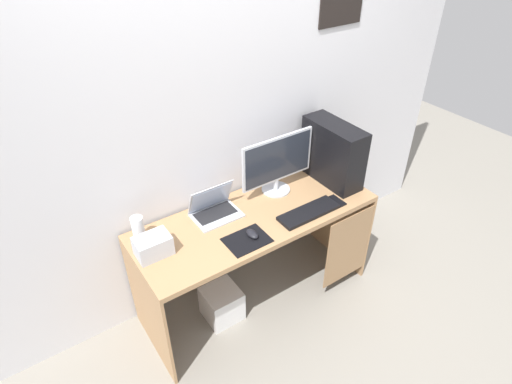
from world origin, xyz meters
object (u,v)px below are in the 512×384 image
at_px(laptop, 214,209).
at_px(projector, 153,246).
at_px(cell_phone, 336,201).
at_px(speaker, 138,229).
at_px(subwoofer, 222,304).
at_px(pc_tower, 333,153).
at_px(mouse_left, 252,234).
at_px(monitor, 277,163).
at_px(keyboard, 309,212).

xyz_separation_m(laptop, projector, (-0.47, -0.12, 0.02)).
xyz_separation_m(laptop, cell_phone, (0.74, -0.34, -0.04)).
bearing_deg(speaker, subwoofer, -26.90).
bearing_deg(pc_tower, cell_phone, -123.36).
xyz_separation_m(speaker, cell_phone, (1.23, -0.38, -0.08)).
bearing_deg(speaker, projector, -82.87).
height_order(speaker, mouse_left, speaker).
xyz_separation_m(pc_tower, speaker, (-1.38, 0.15, -0.13)).
distance_m(pc_tower, monitor, 0.42).
height_order(pc_tower, monitor, pc_tower).
height_order(monitor, laptop, monitor).
distance_m(laptop, subwoofer, 0.71).
relative_size(speaker, keyboard, 0.40).
relative_size(monitor, speaker, 3.29).
xyz_separation_m(projector, cell_phone, (1.21, -0.22, -0.06)).
distance_m(mouse_left, cell_phone, 0.66).
bearing_deg(projector, mouse_left, -19.58).
relative_size(speaker, projector, 0.84).
bearing_deg(subwoofer, laptop, 63.97).
height_order(pc_tower, mouse_left, pc_tower).
xyz_separation_m(keyboard, mouse_left, (-0.42, 0.02, 0.01)).
bearing_deg(projector, subwoofer, -6.83).
bearing_deg(monitor, keyboard, -87.39).
bearing_deg(subwoofer, monitor, 15.51).
distance_m(speaker, cell_phone, 1.29).
relative_size(keyboard, cell_phone, 3.23).
bearing_deg(cell_phone, projector, 169.74).
bearing_deg(cell_phone, monitor, 127.41).
relative_size(keyboard, subwoofer, 1.75).
relative_size(speaker, mouse_left, 1.74).
bearing_deg(mouse_left, laptop, 103.47).
distance_m(speaker, keyboard, 1.06).
bearing_deg(pc_tower, laptop, 172.74).
distance_m(laptop, projector, 0.49).
relative_size(monitor, laptop, 1.83).
bearing_deg(keyboard, pc_tower, 30.11).
xyz_separation_m(laptop, mouse_left, (0.08, -0.32, -0.02)).
distance_m(pc_tower, subwoofer, 1.30).
bearing_deg(projector, keyboard, -12.46).
relative_size(projector, mouse_left, 2.08).
relative_size(projector, keyboard, 0.48).
bearing_deg(projector, laptop, 14.84).
bearing_deg(cell_phone, keyboard, 178.96).
bearing_deg(cell_phone, pc_tower, 56.64).
relative_size(mouse_left, subwoofer, 0.40).
xyz_separation_m(speaker, keyboard, (0.99, -0.37, -0.07)).
height_order(keyboard, cell_phone, keyboard).
xyz_separation_m(monitor, keyboard, (0.01, -0.33, -0.21)).
bearing_deg(cell_phone, mouse_left, 177.90).
height_order(pc_tower, keyboard, pc_tower).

